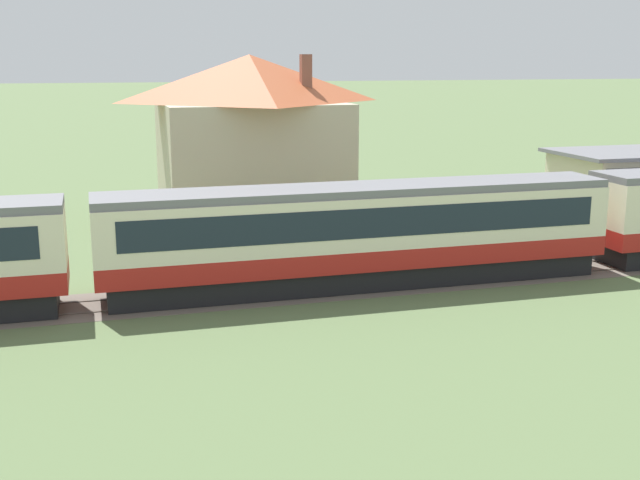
{
  "coord_description": "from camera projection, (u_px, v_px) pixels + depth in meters",
  "views": [
    {
      "loc": [
        -28.8,
        -29.57,
        8.8
      ],
      "look_at": [
        -20.18,
        0.41,
        1.76
      ],
      "focal_mm": 45.0,
      "sensor_mm": 36.0,
      "label": 1
    }
  ],
  "objects": [
    {
      "name": "station_house_terracotta_roof",
      "position": [
        251.0,
        135.0,
        44.51
      ],
      "size": [
        10.46,
        9.53,
        9.08
      ],
      "color": "#BCB293",
      "rests_on": "ground_plane"
    },
    {
      "name": "railway_track",
      "position": [
        415.0,
        281.0,
        32.6
      ],
      "size": [
        167.29,
        3.6,
        0.04
      ],
      "color": "#665B51",
      "rests_on": "ground_plane"
    },
    {
      "name": "passenger_train",
      "position": [
        367.0,
        230.0,
        31.55
      ],
      "size": [
        105.66,
        2.89,
        4.03
      ],
      "color": "#AD1E19",
      "rests_on": "ground_plane"
    }
  ]
}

